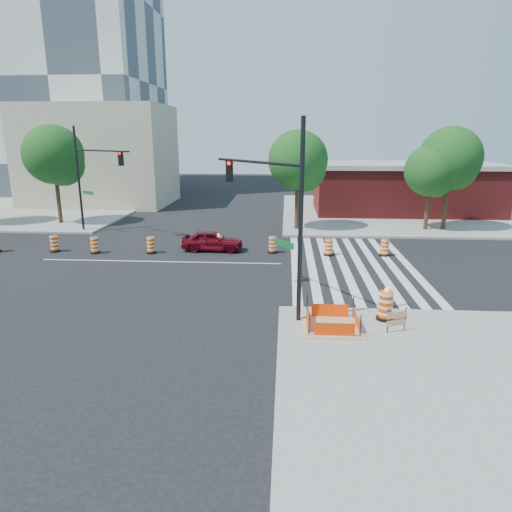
# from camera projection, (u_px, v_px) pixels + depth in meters

# --- Properties ---
(ground) EXTENTS (120.00, 120.00, 0.00)m
(ground) POSITION_uv_depth(u_px,v_px,m) (160.00, 262.00, 26.35)
(ground) COLOR black
(ground) RESTS_ON ground
(sidewalk_ne) EXTENTS (22.00, 22.00, 0.15)m
(sidewalk_ne) POSITION_uv_depth(u_px,v_px,m) (402.00, 212.00, 42.53)
(sidewalk_ne) COLOR gray
(sidewalk_ne) RESTS_ON ground
(sidewalk_nw) EXTENTS (22.00, 22.00, 0.15)m
(sidewalk_nw) POSITION_uv_depth(u_px,v_px,m) (29.00, 208.00, 44.83)
(sidewalk_nw) COLOR gray
(sidewalk_nw) RESTS_ON ground
(crosswalk_east) EXTENTS (6.75, 13.50, 0.01)m
(crosswalk_east) POSITION_uv_depth(u_px,v_px,m) (351.00, 265.00, 25.65)
(crosswalk_east) COLOR silver
(crosswalk_east) RESTS_ON ground
(lane_centerline) EXTENTS (14.00, 0.12, 0.01)m
(lane_centerline) POSITION_uv_depth(u_px,v_px,m) (160.00, 262.00, 26.35)
(lane_centerline) COLOR silver
(lane_centerline) RESTS_ON ground
(excavation_pit) EXTENTS (2.20, 2.20, 0.90)m
(excavation_pit) POSITION_uv_depth(u_px,v_px,m) (332.00, 325.00, 17.05)
(excavation_pit) COLOR tan
(excavation_pit) RESTS_ON ground
(tower_nw) EXTENTS (28.00, 18.00, 45.00)m
(tower_nw) POSITION_uv_depth(u_px,v_px,m) (30.00, 2.00, 54.84)
(tower_nw) COLOR silver
(tower_nw) RESTS_ON ground
(brick_storefront) EXTENTS (16.50, 8.50, 4.60)m
(brick_storefront) POSITION_uv_depth(u_px,v_px,m) (404.00, 188.00, 41.96)
(brick_storefront) COLOR maroon
(brick_storefront) RESTS_ON ground
(beige_midrise) EXTENTS (14.00, 10.00, 10.00)m
(beige_midrise) POSITION_uv_depth(u_px,v_px,m) (101.00, 155.00, 47.03)
(beige_midrise) COLOR #BCB190
(beige_midrise) RESTS_ON ground
(red_coupe) EXTENTS (3.85, 1.63, 1.30)m
(red_coupe) POSITION_uv_depth(u_px,v_px,m) (212.00, 241.00, 28.69)
(red_coupe) COLOR #630814
(red_coupe) RESTS_ON ground
(signal_pole_se) EXTENTS (3.75, 4.53, 7.60)m
(signal_pole_se) POSITION_uv_depth(u_px,v_px,m) (274.00, 199.00, 17.79)
(signal_pole_se) COLOR black
(signal_pole_se) RESTS_ON ground
(signal_pole_nw) EXTENTS (5.02, 3.00, 7.58)m
(signal_pole_nw) POSITION_uv_depth(u_px,v_px,m) (91.00, 170.00, 32.48)
(signal_pole_nw) COLOR black
(signal_pole_nw) RESTS_ON ground
(pit_drum) EXTENTS (0.67, 0.67, 1.31)m
(pit_drum) POSITION_uv_depth(u_px,v_px,m) (385.00, 306.00, 17.60)
(pit_drum) COLOR black
(pit_drum) RESTS_ON ground
(barricade) EXTENTS (0.76, 0.30, 0.94)m
(barricade) POSITION_uv_depth(u_px,v_px,m) (397.00, 319.00, 16.51)
(barricade) COLOR #E24704
(barricade) RESTS_ON ground
(tree_north_b) EXTENTS (4.65, 4.65, 7.90)m
(tree_north_b) POSITION_uv_depth(u_px,v_px,m) (55.00, 158.00, 35.88)
(tree_north_b) COLOR #382314
(tree_north_b) RESTS_ON ground
(tree_north_c) EXTENTS (4.40, 4.40, 7.48)m
(tree_north_c) POSITION_uv_depth(u_px,v_px,m) (299.00, 164.00, 33.71)
(tree_north_c) COLOR #382314
(tree_north_c) RESTS_ON ground
(tree_north_d) EXTENTS (3.79, 3.79, 6.44)m
(tree_north_d) POSITION_uv_depth(u_px,v_px,m) (431.00, 174.00, 33.57)
(tree_north_d) COLOR #382314
(tree_north_d) RESTS_ON ground
(tree_north_e) EXTENTS (4.54, 4.54, 7.72)m
(tree_north_e) POSITION_uv_depth(u_px,v_px,m) (450.00, 161.00, 33.53)
(tree_north_e) COLOR #382314
(tree_north_e) RESTS_ON ground
(median_drum_1) EXTENTS (0.60, 0.60, 1.02)m
(median_drum_1) POSITION_uv_depth(u_px,v_px,m) (54.00, 244.00, 28.47)
(median_drum_1) COLOR black
(median_drum_1) RESTS_ON ground
(median_drum_2) EXTENTS (0.60, 0.60, 1.02)m
(median_drum_2) POSITION_uv_depth(u_px,v_px,m) (95.00, 246.00, 28.09)
(median_drum_2) COLOR black
(median_drum_2) RESTS_ON ground
(median_drum_3) EXTENTS (0.60, 0.60, 1.02)m
(median_drum_3) POSITION_uv_depth(u_px,v_px,m) (151.00, 246.00, 28.09)
(median_drum_3) COLOR black
(median_drum_3) RESTS_ON ground
(median_drum_4) EXTENTS (0.60, 0.60, 1.18)m
(median_drum_4) POSITION_uv_depth(u_px,v_px,m) (219.00, 244.00, 28.41)
(median_drum_4) COLOR black
(median_drum_4) RESTS_ON ground
(median_drum_5) EXTENTS (0.60, 0.60, 1.02)m
(median_drum_5) POSITION_uv_depth(u_px,v_px,m) (273.00, 245.00, 28.19)
(median_drum_5) COLOR black
(median_drum_5) RESTS_ON ground
(median_drum_6) EXTENTS (0.60, 0.60, 1.02)m
(median_drum_6) POSITION_uv_depth(u_px,v_px,m) (329.00, 248.00, 27.58)
(median_drum_6) COLOR black
(median_drum_6) RESTS_ON ground
(median_drum_7) EXTENTS (0.60, 0.60, 1.02)m
(median_drum_7) POSITION_uv_depth(u_px,v_px,m) (385.00, 248.00, 27.49)
(median_drum_7) COLOR black
(median_drum_7) RESTS_ON ground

